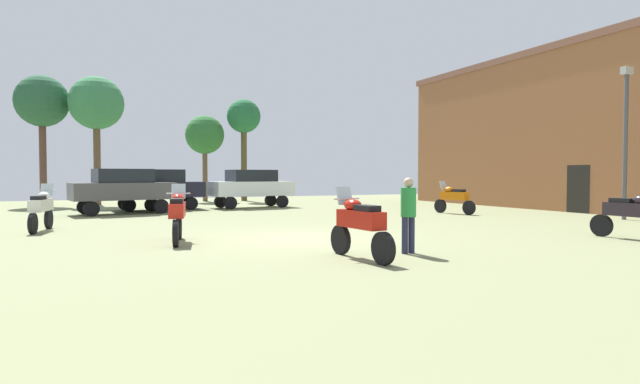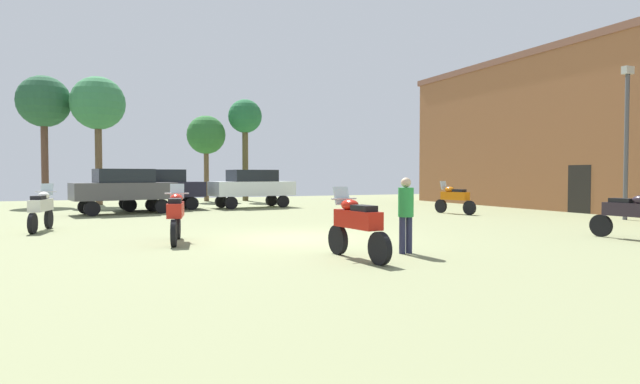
% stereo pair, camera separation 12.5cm
% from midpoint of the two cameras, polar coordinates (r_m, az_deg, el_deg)
% --- Properties ---
extents(ground_plane, '(44.00, 52.00, 0.02)m').
position_cam_midpoint_polar(ground_plane, '(14.11, -2.07, -5.18)').
color(ground_plane, '#797F57').
extents(brick_building, '(6.12, 21.67, 8.09)m').
position_cam_midpoint_polar(brick_building, '(29.70, 27.87, 6.13)').
color(brick_building, brown).
rests_on(brick_building, ground).
extents(motorcycle_2, '(0.62, 2.21, 1.46)m').
position_cam_midpoint_polar(motorcycle_2, '(15.99, 31.48, -2.01)').
color(motorcycle_2, black).
rests_on(motorcycle_2, ground).
extents(motorcycle_3, '(0.75, 2.17, 1.45)m').
position_cam_midpoint_polar(motorcycle_3, '(23.58, 14.85, -0.62)').
color(motorcycle_3, black).
rests_on(motorcycle_3, ground).
extents(motorcycle_5, '(0.62, 2.18, 1.48)m').
position_cam_midpoint_polar(motorcycle_5, '(10.55, 4.45, -3.57)').
color(motorcycle_5, black).
rests_on(motorcycle_5, ground).
extents(motorcycle_6, '(0.71, 2.22, 1.46)m').
position_cam_midpoint_polar(motorcycle_6, '(17.96, -28.41, -1.56)').
color(motorcycle_6, black).
rests_on(motorcycle_6, ground).
extents(motorcycle_7, '(0.72, 2.17, 1.50)m').
position_cam_midpoint_polar(motorcycle_7, '(13.58, -15.48, -2.37)').
color(motorcycle_7, black).
rests_on(motorcycle_7, ground).
extents(car_1, '(4.56, 2.57, 2.00)m').
position_cam_midpoint_polar(car_1, '(24.38, -20.83, 0.46)').
color(car_1, black).
rests_on(car_1, ground).
extents(car_2, '(4.42, 2.10, 2.00)m').
position_cam_midpoint_polar(car_2, '(26.55, -17.37, 0.61)').
color(car_2, black).
rests_on(car_2, ground).
extents(car_3, '(4.49, 2.33, 2.00)m').
position_cam_midpoint_polar(car_3, '(27.35, -7.41, 0.72)').
color(car_3, black).
rests_on(car_3, ground).
extents(person_1, '(0.35, 0.35, 1.67)m').
position_cam_midpoint_polar(person_1, '(11.43, 9.83, -1.92)').
color(person_1, '#252744').
rests_on(person_1, ground).
extents(tree_2, '(3.05, 3.05, 7.42)m').
position_cam_midpoint_polar(tree_2, '(32.69, -23.36, 8.91)').
color(tree_2, brown).
rests_on(tree_2, ground).
extents(tree_3, '(2.94, 2.94, 7.44)m').
position_cam_midpoint_polar(tree_3, '(33.86, -28.27, 8.70)').
color(tree_3, brown).
rests_on(tree_3, ground).
extents(tree_4, '(2.24, 2.24, 6.78)m').
position_cam_midpoint_polar(tree_4, '(34.90, -8.23, 8.02)').
color(tree_4, '#4D4427').
rests_on(tree_4, ground).
extents(tree_6, '(2.52, 2.52, 5.63)m').
position_cam_midpoint_polar(tree_6, '(34.67, -12.45, 6.13)').
color(tree_6, brown).
rests_on(tree_6, ground).
extents(lamp_post, '(0.44, 0.24, 5.88)m').
position_cam_midpoint_polar(lamp_post, '(23.07, 31.06, 5.60)').
color(lamp_post, '#47474C').
rests_on(lamp_post, ground).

